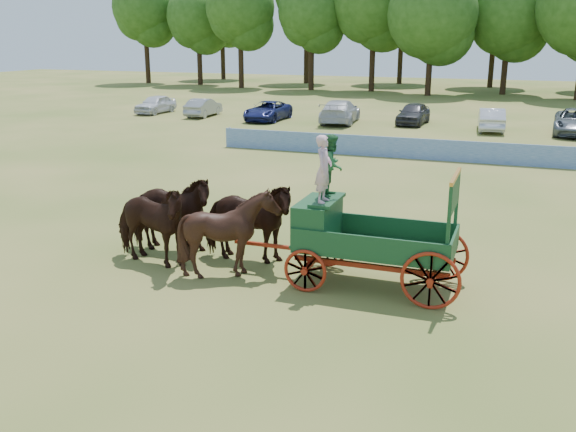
% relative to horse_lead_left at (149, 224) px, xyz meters
% --- Properties ---
extents(ground, '(160.00, 160.00, 0.00)m').
position_rel_horse_lead_left_xyz_m(ground, '(7.77, -0.10, -1.15)').
color(ground, olive).
rests_on(ground, ground).
extents(horse_lead_left, '(2.91, 1.71, 2.31)m').
position_rel_horse_lead_left_xyz_m(horse_lead_left, '(0.00, 0.00, 0.00)').
color(horse_lead_left, black).
rests_on(horse_lead_left, ground).
extents(horse_lead_right, '(2.84, 1.51, 2.31)m').
position_rel_horse_lead_left_xyz_m(horse_lead_right, '(0.00, 1.10, 0.00)').
color(horse_lead_right, black).
rests_on(horse_lead_right, ground).
extents(horse_wheel_left, '(2.50, 2.33, 2.31)m').
position_rel_horse_lead_left_xyz_m(horse_wheel_left, '(2.40, 0.00, 0.00)').
color(horse_wheel_left, black).
rests_on(horse_wheel_left, ground).
extents(horse_wheel_right, '(2.81, 1.43, 2.31)m').
position_rel_horse_lead_left_xyz_m(horse_wheel_right, '(2.40, 1.10, 0.00)').
color(horse_wheel_right, black).
rests_on(horse_wheel_right, ground).
extents(farm_dray, '(6.00, 2.00, 3.79)m').
position_rel_horse_lead_left_xyz_m(farm_dray, '(5.35, 0.57, 0.50)').
color(farm_dray, '#A41F10').
rests_on(farm_dray, ground).
extents(sponsor_banner, '(26.00, 0.08, 1.05)m').
position_rel_horse_lead_left_xyz_m(sponsor_banner, '(6.77, 17.90, -0.63)').
color(sponsor_banner, '#1B4E97').
rests_on(sponsor_banner, ground).
extents(parked_cars, '(52.61, 6.53, 1.63)m').
position_rel_horse_lead_left_xyz_m(parked_cars, '(8.42, 29.60, -0.40)').
color(parked_cars, silver).
rests_on(parked_cars, ground).
extents(treeline, '(86.74, 23.81, 14.76)m').
position_rel_horse_lead_left_xyz_m(treeline, '(3.84, 58.70, 7.89)').
color(treeline, '#382314').
rests_on(treeline, ground).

